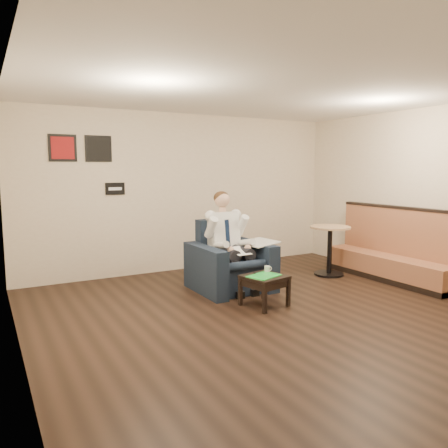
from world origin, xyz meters
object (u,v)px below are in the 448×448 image
side_table (264,291)px  green_folder (264,276)px  seated_man (235,245)px  smartphone (259,273)px  armchair (231,256)px  cafe_table (330,251)px  coffee_mug (267,269)px  banquette (389,244)px

side_table → green_folder: size_ratio=1.22×
seated_man → green_folder: (-0.04, -0.81, -0.29)m
green_folder → side_table: bearing=45.0°
side_table → green_folder: bearing=-135.0°
green_folder → smartphone: bearing=77.3°
armchair → cafe_table: bearing=-1.8°
green_folder → coffee_mug: size_ratio=4.74×
armchair → seated_man: 0.24m
seated_man → armchair: bearing=90.0°
armchair → coffee_mug: (0.13, -0.78, -0.06)m
seated_man → smartphone: seated_man is taller
seated_man → side_table: bearing=-91.3°
smartphone → cafe_table: bearing=19.0°
seated_man → green_folder: seated_man is taller
side_table → smartphone: bearing=83.9°
smartphone → banquette: size_ratio=0.06×
armchair → side_table: size_ratio=2.11×
armchair → cafe_table: armchair is taller
armchair → seated_man: (0.00, -0.14, 0.19)m
armchair → seated_man: seated_man is taller
armchair → green_folder: bearing=-92.5°
smartphone → banquette: (2.59, 0.02, 0.18)m
coffee_mug → banquette: size_ratio=0.04×
banquette → cafe_table: (-0.65, 0.70, -0.17)m
armchair → cafe_table: (1.94, -0.05, -0.09)m
armchair → seated_man: bearing=-90.0°
side_table → banquette: bearing=3.7°
armchair → green_folder: size_ratio=2.58×
side_table → cafe_table: size_ratio=0.60×
cafe_table → armchair: bearing=178.5°
seated_man → side_table: size_ratio=2.80×
side_table → cafe_table: bearing=24.0°
side_table → green_folder: 0.22m
coffee_mug → cafe_table: (1.81, 0.73, -0.03)m
green_folder → cafe_table: bearing=24.3°
side_table → smartphone: 0.26m
banquette → side_table: bearing=-176.3°
seated_man → banquette: bearing=-13.7°
side_table → banquette: (2.61, 0.17, 0.39)m
side_table → cafe_table: 2.15m
seated_man → side_table: (-0.01, -0.78, -0.50)m
smartphone → seated_man: bearing=89.0°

